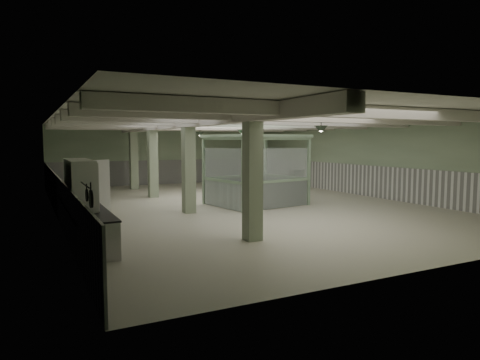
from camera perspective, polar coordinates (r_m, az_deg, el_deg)
name	(u,v)px	position (r m, az deg, el deg)	size (l,w,h in m)	color
floor	(237,205)	(18.05, -0.39, -3.31)	(20.00, 20.00, 0.00)	beige
ceiling	(237,119)	(17.88, -0.40, 8.17)	(14.00, 20.00, 0.02)	silver
wall_back	(166,155)	(27.20, -9.77, 3.27)	(14.00, 0.02, 3.60)	#A3B994
wall_front	(448,183)	(9.97, 25.97, -0.32)	(14.00, 0.02, 3.60)	#A3B994
wall_left	(55,166)	(16.06, -23.41, 1.66)	(0.02, 20.00, 3.60)	#A3B994
wall_right	(365,159)	(21.89, 16.29, 2.70)	(0.02, 20.00, 3.60)	#A3B994
wainscot_left	(57,197)	(16.15, -23.19, -2.05)	(0.05, 19.90, 1.50)	white
wainscot_right	(364,180)	(21.94, 16.17, -0.04)	(0.05, 19.90, 1.50)	white
wainscot_back	(167,172)	(27.23, -9.73, 1.06)	(13.90, 0.05, 1.50)	white
girder	(179,123)	(16.91, -8.08, 7.55)	(0.45, 19.90, 0.40)	silver
beam_a	(365,112)	(11.64, 16.37, 8.69)	(13.90, 0.35, 0.32)	silver
beam_b	(308,117)	(13.57, 9.08, 8.30)	(13.90, 0.35, 0.32)	silver
beam_c	(268,120)	(15.67, 3.69, 7.93)	(13.90, 0.35, 0.32)	silver
beam_d	(237,123)	(17.87, -0.40, 7.60)	(13.90, 0.35, 0.32)	silver
beam_e	(213,125)	(20.14, -3.57, 7.31)	(13.90, 0.35, 0.32)	silver
beam_f	(194,127)	(22.46, -6.09, 7.07)	(13.90, 0.35, 0.32)	silver
beam_g	(179,128)	(24.82, -8.14, 6.86)	(13.90, 0.35, 0.32)	silver
column_a	(253,174)	(11.41, 1.68, 0.83)	(0.42, 0.42, 3.60)	#95A484
column_b	(189,165)	(15.98, -6.86, 2.04)	(0.42, 0.42, 3.60)	#95A484
column_c	(153,160)	(20.75, -11.56, 2.68)	(0.42, 0.42, 3.60)	#95A484
column_d	(134,157)	(24.63, -13.99, 3.01)	(0.42, 0.42, 3.60)	#95A484
hook_rail	(85,185)	(8.51, -19.98, -0.62)	(0.02, 0.02, 1.20)	black
pendant_front	(321,129)	(13.86, 10.75, 6.68)	(0.44, 0.44, 0.22)	#2D3B2C
pendant_mid	(242,132)	(18.53, 0.31, 6.37)	(0.44, 0.44, 0.22)	#2D3B2C
pendant_back	(200,134)	(23.10, -5.36, 6.11)	(0.44, 0.44, 0.22)	#2D3B2C
prep_counter	(84,222)	(12.55, -20.09, -5.25)	(0.96, 5.54, 0.91)	#B3B2B7
pitcher_near	(80,198)	(13.02, -20.59, -2.29)	(0.20, 0.23, 0.29)	#B3B2B7
pitcher_far	(83,203)	(12.11, -20.16, -2.93)	(0.17, 0.19, 0.24)	#B3B2B7
veg_colander	(79,198)	(13.54, -20.68, -2.28)	(0.38, 0.38, 0.17)	#434348
orange_bowl	(91,211)	(11.25, -19.22, -3.88)	(0.27, 0.27, 0.10)	#B2B2B7
skillet_near	(91,199)	(8.14, -19.24, -2.41)	(0.32, 0.32, 0.04)	black
skillet_far	(87,195)	(8.72, -19.75, -1.94)	(0.24, 0.24, 0.03)	black
walkin_cooler	(81,201)	(12.18, -20.43, -2.60)	(1.11, 2.37, 2.17)	silver
guard_booth	(256,159)	(17.96, 2.13, 2.88)	(4.09, 3.63, 2.94)	#8DAA88
filing_cabinet	(296,185)	(19.35, 7.53, -0.66)	(0.46, 0.66, 1.43)	#606151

